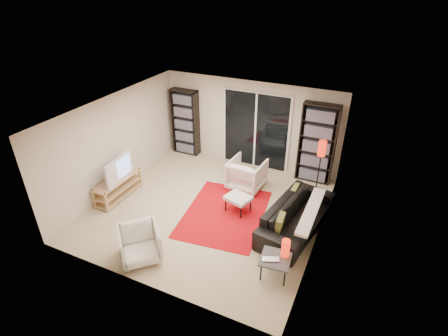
{
  "coord_description": "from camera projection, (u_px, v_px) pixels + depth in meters",
  "views": [
    {
      "loc": [
        3.12,
        -5.88,
        4.86
      ],
      "look_at": [
        0.25,
        0.3,
        1.0
      ],
      "focal_mm": 28.0,
      "sensor_mm": 36.0,
      "label": 1
    }
  ],
  "objects": [
    {
      "name": "bookshelf_left",
      "position": [
        185.0,
        122.0,
        10.26
      ],
      "size": [
        0.8,
        0.3,
        1.95
      ],
      "color": "black",
      "rests_on": "ground"
    },
    {
      "name": "wall_back",
      "position": [
        250.0,
        124.0,
        9.56
      ],
      "size": [
        5.0,
        0.02,
        2.4
      ],
      "primitive_type": "cube",
      "color": "beige",
      "rests_on": "ground"
    },
    {
      "name": "tv_stand",
      "position": [
        118.0,
        187.0,
        8.51
      ],
      "size": [
        0.43,
        1.34,
        0.5
      ],
      "color": "tan",
      "rests_on": "floor"
    },
    {
      "name": "wall_front",
      "position": [
        137.0,
        232.0,
        5.62
      ],
      "size": [
        5.0,
        0.02,
        2.4
      ],
      "primitive_type": "cube",
      "color": "beige",
      "rests_on": "ground"
    },
    {
      "name": "armchair_front",
      "position": [
        140.0,
        244.0,
        6.62
      ],
      "size": [
        1.06,
        1.06,
        0.69
      ],
      "primitive_type": "imported",
      "rotation": [
        0.0,
        0.0,
        0.78
      ],
      "color": "silver",
      "rests_on": "floor"
    },
    {
      "name": "sofa",
      "position": [
        297.0,
        216.0,
        7.39
      ],
      "size": [
        1.26,
        2.39,
        0.66
      ],
      "primitive_type": "imported",
      "rotation": [
        0.0,
        0.0,
        1.4
      ],
      "color": "black",
      "rests_on": "floor"
    },
    {
      "name": "ottoman",
      "position": [
        238.0,
        199.0,
        7.93
      ],
      "size": [
        0.65,
        0.58,
        0.4
      ],
      "color": "silver",
      "rests_on": "floor"
    },
    {
      "name": "armchair_back",
      "position": [
        247.0,
        174.0,
        8.8
      ],
      "size": [
        0.89,
        0.91,
        0.78
      ],
      "primitive_type": "imported",
      "rotation": [
        0.0,
        0.0,
        3.07
      ],
      "color": "silver",
      "rests_on": "floor"
    },
    {
      "name": "table_lamp",
      "position": [
        286.0,
        248.0,
        6.19
      ],
      "size": [
        0.15,
        0.15,
        0.34
      ],
      "primitive_type": "cylinder",
      "color": "red",
      "rests_on": "side_table"
    },
    {
      "name": "rug",
      "position": [
        225.0,
        213.0,
        8.02
      ],
      "size": [
        2.02,
        2.56,
        0.01
      ],
      "primitive_type": "cube",
      "rotation": [
        0.0,
        0.0,
        0.12
      ],
      "color": "#BC0911",
      "rests_on": "floor"
    },
    {
      "name": "wall_left",
      "position": [
        117.0,
        143.0,
        8.51
      ],
      "size": [
        0.02,
        5.0,
        2.4
      ],
      "primitive_type": "cube",
      "color": "beige",
      "rests_on": "ground"
    },
    {
      "name": "side_table",
      "position": [
        276.0,
        260.0,
        6.24
      ],
      "size": [
        0.58,
        0.58,
        0.4
      ],
      "color": "#444448",
      "rests_on": "floor"
    },
    {
      "name": "bookshelf_right",
      "position": [
        317.0,
        144.0,
        8.81
      ],
      "size": [
        0.9,
        0.3,
        2.1
      ],
      "color": "black",
      "rests_on": "ground"
    },
    {
      "name": "wall_right",
      "position": [
        324.0,
        190.0,
        6.67
      ],
      "size": [
        0.02,
        5.0,
        2.4
      ],
      "primitive_type": "cube",
      "color": "beige",
      "rests_on": "ground"
    },
    {
      "name": "ceiling",
      "position": [
        206.0,
        111.0,
        7.0
      ],
      "size": [
        5.0,
        5.0,
        0.02
      ],
      "primitive_type": "cube",
      "color": "white",
      "rests_on": "wall_back"
    },
    {
      "name": "laptop",
      "position": [
        271.0,
        261.0,
        6.14
      ],
      "size": [
        0.36,
        0.3,
        0.02
      ],
      "primitive_type": "imported",
      "rotation": [
        0.0,
        0.0,
        0.39
      ],
      "color": "silver",
      "rests_on": "side_table"
    },
    {
      "name": "sliding_door",
      "position": [
        256.0,
        131.0,
        9.53
      ],
      "size": [
        1.92,
        0.08,
        2.16
      ],
      "color": "white",
      "rests_on": "ground"
    },
    {
      "name": "tv",
      "position": [
        115.0,
        168.0,
        8.24
      ],
      "size": [
        0.25,
        1.03,
        0.59
      ],
      "primitive_type": "imported",
      "rotation": [
        0.0,
        0.0,
        1.69
      ],
      "color": "black",
      "rests_on": "tv_stand"
    },
    {
      "name": "floor",
      "position": [
        209.0,
        209.0,
        8.18
      ],
      "size": [
        5.0,
        5.0,
        0.0
      ],
      "primitive_type": "plane",
      "color": "#BFAF8E",
      "rests_on": "ground"
    },
    {
      "name": "floor_lamp",
      "position": [
        321.0,
        154.0,
        8.3
      ],
      "size": [
        0.21,
        0.21,
        1.4
      ],
      "color": "black",
      "rests_on": "floor"
    }
  ]
}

